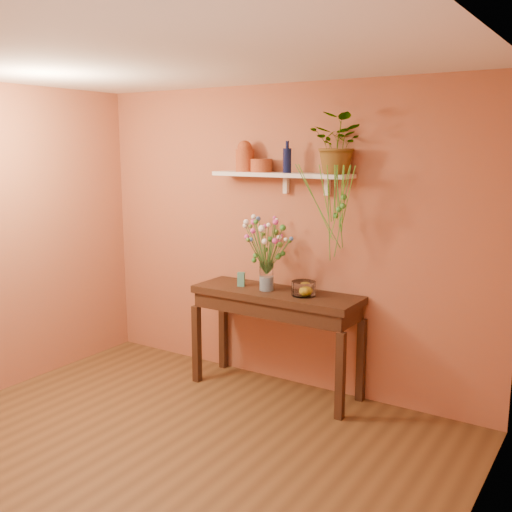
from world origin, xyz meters
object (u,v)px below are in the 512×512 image
sideboard (276,306)px  glass_bowl (304,289)px  glass_vase (266,278)px  bouquet (267,238)px  terracotta_jug (245,157)px  spider_plant (339,144)px  blue_bottle (287,160)px

sideboard → glass_bowl: (0.28, -0.01, 0.19)m
glass_vase → bouquet: 0.35m
glass_vase → terracotta_jug: bearing=153.7°
terracotta_jug → bouquet: terracotta_jug is taller
terracotta_jug → glass_bowl: 1.31m
terracotta_jug → glass_vase: (0.33, -0.16, -1.04)m
terracotta_jug → glass_bowl: terracotta_jug is taller
spider_plant → blue_bottle: bearing=-176.0°
blue_bottle → bouquet: 0.69m
blue_bottle → glass_bowl: size_ratio=1.32×
blue_bottle → glass_vase: 1.03m
terracotta_jug → bouquet: (0.33, -0.16, -0.69)m
spider_plant → glass_bowl: spider_plant is taller
blue_bottle → glass_bowl: 1.11m
glass_bowl → blue_bottle: bearing=153.2°
bouquet → sideboard: bearing=11.1°
bouquet → glass_bowl: (0.36, 0.00, -0.41)m
sideboard → spider_plant: (0.50, 0.14, 1.40)m
glass_vase → glass_bowl: size_ratio=1.28×
blue_bottle → terracotta_jug: bearing=175.5°
sideboard → terracotta_jug: size_ratio=5.50×
sideboard → blue_bottle: size_ratio=5.62×
bouquet → glass_bowl: size_ratio=2.52×
terracotta_jug → glass_vase: size_ratio=1.06×
sideboard → glass_bowl: glass_bowl is taller
sideboard → terracotta_jug: (-0.42, 0.14, 1.28)m
bouquet → glass_bowl: bearing=0.8°
glass_vase → bouquet: bearing=115.5°
spider_plant → bouquet: bearing=-164.9°
sideboard → glass_bowl: size_ratio=7.41×
spider_plant → bouquet: size_ratio=0.95×
bouquet → glass_bowl: 0.55m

